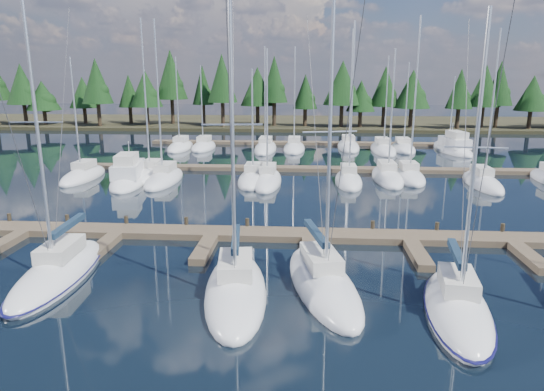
# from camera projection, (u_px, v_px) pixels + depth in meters

# --- Properties ---
(ground) EXTENTS (260.00, 260.00, 0.00)m
(ground) POSITION_uv_depth(u_px,v_px,m) (309.00, 193.00, 41.75)
(ground) COLOR black
(ground) RESTS_ON ground
(far_shore) EXTENTS (220.00, 30.00, 0.60)m
(far_shore) POSITION_uv_depth(u_px,v_px,m) (308.00, 123.00, 99.75)
(far_shore) COLOR #2E2B1A
(far_shore) RESTS_ON ground
(main_dock) EXTENTS (44.00, 6.13, 0.90)m
(main_dock) POSITION_uv_depth(u_px,v_px,m) (309.00, 238.00, 29.46)
(main_dock) COLOR brown
(main_dock) RESTS_ON ground
(back_docks) EXTENTS (50.00, 21.80, 0.40)m
(back_docks) POSITION_uv_depth(u_px,v_px,m) (308.00, 154.00, 60.66)
(back_docks) COLOR brown
(back_docks) RESTS_ON ground
(front_sailboat_1) EXTENTS (3.25, 9.51, 14.15)m
(front_sailboat_1) POSITION_uv_depth(u_px,v_px,m) (59.00, 272.00, 24.24)
(front_sailboat_1) COLOR silver
(front_sailboat_1) RESTS_ON ground
(front_sailboat_2) EXTENTS (3.84, 9.22, 14.33)m
(front_sailboat_2) POSITION_uv_depth(u_px,v_px,m) (236.00, 290.00, 22.21)
(front_sailboat_2) COLOR silver
(front_sailboat_2) RESTS_ON ground
(front_sailboat_3) EXTENTS (4.66, 9.63, 13.61)m
(front_sailboat_3) POSITION_uv_depth(u_px,v_px,m) (323.00, 282.00, 23.04)
(front_sailboat_3) COLOR silver
(front_sailboat_3) RESTS_ON ground
(front_sailboat_4) EXTENTS (3.77, 8.54, 13.05)m
(front_sailboat_4) POSITION_uv_depth(u_px,v_px,m) (457.00, 308.00, 20.48)
(front_sailboat_4) COLOR silver
(front_sailboat_4) RESTS_ON ground
(back_sailboat_rows) EXTENTS (47.77, 32.94, 16.57)m
(back_sailboat_rows) POSITION_uv_depth(u_px,v_px,m) (313.00, 160.00, 56.08)
(back_sailboat_rows) COLOR silver
(back_sailboat_rows) RESTS_ON ground
(motor_yacht_left) EXTENTS (4.55, 9.64, 4.63)m
(motor_yacht_left) POSITION_uv_depth(u_px,v_px,m) (129.00, 178.00, 45.39)
(motor_yacht_left) COLOR silver
(motor_yacht_left) RESTS_ON ground
(motor_yacht_right) EXTENTS (4.50, 9.66, 4.65)m
(motor_yacht_right) POSITION_uv_depth(u_px,v_px,m) (454.00, 149.00, 63.31)
(motor_yacht_right) COLOR silver
(motor_yacht_right) RESTS_ON ground
(tree_line) EXTENTS (186.67, 11.80, 14.00)m
(tree_line) POSITION_uv_depth(u_px,v_px,m) (293.00, 88.00, 88.77)
(tree_line) COLOR black
(tree_line) RESTS_ON far_shore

